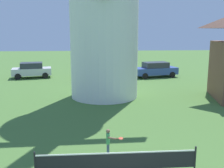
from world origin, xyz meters
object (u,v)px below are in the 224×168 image
parked_car_silver (32,70)px  parked_car_mustard (98,70)px  player_far (109,140)px  parked_car_blue (155,69)px  tennis_net (117,161)px

parked_car_silver → parked_car_mustard: same height
player_far → parked_car_blue: 18.43m
tennis_net → parked_car_silver: 21.01m
tennis_net → player_far: size_ratio=4.86×
tennis_net → player_far: tennis_net is taller
tennis_net → parked_car_silver: (-6.90, 19.84, 0.12)m
parked_car_silver → parked_car_mustard: size_ratio=0.93×
tennis_net → parked_car_silver: size_ratio=1.24×
parked_car_mustard → parked_car_blue: (5.99, -0.19, 0.00)m
parked_car_mustard → parked_car_blue: bearing=-1.8°
parked_car_silver → parked_car_blue: same height
tennis_net → parked_car_mustard: size_ratio=1.16×
player_far → parked_car_mustard: parked_car_mustard is taller
player_far → parked_car_silver: size_ratio=0.26×
tennis_net → parked_car_blue: (5.85, 19.28, 0.13)m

